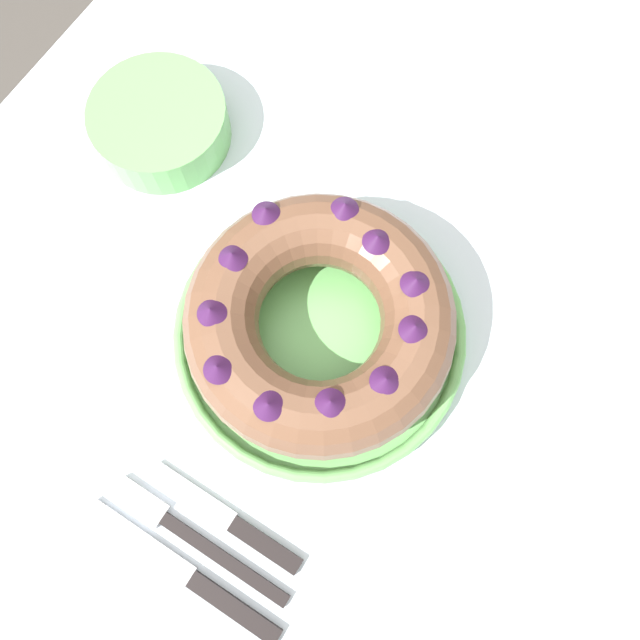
% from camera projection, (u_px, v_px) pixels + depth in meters
% --- Properties ---
extents(ground_plane, '(8.00, 8.00, 0.00)m').
position_uv_depth(ground_plane, '(329.00, 432.00, 1.35)').
color(ground_plane, '#4C4742').
extents(dining_table, '(1.17, 0.97, 0.74)m').
position_uv_depth(dining_table, '(336.00, 369.00, 0.73)').
color(dining_table, silver).
rests_on(dining_table, ground_plane).
extents(serving_dish, '(0.30, 0.30, 0.02)m').
position_uv_depth(serving_dish, '(320.00, 333.00, 0.63)').
color(serving_dish, '#6BB760').
rests_on(serving_dish, dining_table).
extents(bundt_cake, '(0.26, 0.26, 0.08)m').
position_uv_depth(bundt_cake, '(320.00, 320.00, 0.58)').
color(bundt_cake, brown).
rests_on(bundt_cake, serving_dish).
extents(fork, '(0.02, 0.19, 0.01)m').
position_uv_depth(fork, '(187.00, 534.00, 0.58)').
color(fork, black).
rests_on(fork, dining_table).
extents(serving_knife, '(0.02, 0.21, 0.01)m').
position_uv_depth(serving_knife, '(195.00, 580.00, 0.57)').
color(serving_knife, black).
rests_on(serving_knife, dining_table).
extents(cake_knife, '(0.02, 0.17, 0.01)m').
position_uv_depth(cake_knife, '(235.00, 525.00, 0.58)').
color(cake_knife, black).
rests_on(cake_knife, dining_table).
extents(side_bowl, '(0.15, 0.15, 0.05)m').
position_uv_depth(side_bowl, '(160.00, 124.00, 0.69)').
color(side_bowl, '#6BB760').
rests_on(side_bowl, dining_table).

